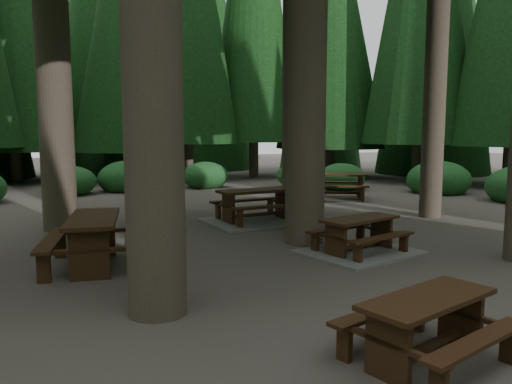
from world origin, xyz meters
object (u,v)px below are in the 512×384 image
object	(u,v)px
picnic_table_d	(337,182)
picnic_table_b	(94,234)
picnic_table_e	(427,319)
picnic_table_c	(256,210)
picnic_table_a	(359,242)

from	to	relation	value
picnic_table_d	picnic_table_b	bearing A→B (deg)	-117.70
picnic_table_b	picnic_table_e	distance (m)	5.90
picnic_table_e	picnic_table_d	bearing A→B (deg)	46.63
picnic_table_b	picnic_table_c	bearing A→B (deg)	-45.92
picnic_table_b	picnic_table_d	world-z (taller)	picnic_table_b
picnic_table_a	picnic_table_d	size ratio (longest dim) A/B	0.99
picnic_table_a	picnic_table_d	xyz separation A→B (m)	(3.49, 7.31, 0.36)
picnic_table_e	picnic_table_a	bearing A→B (deg)	48.48
picnic_table_c	picnic_table_e	xyz separation A→B (m)	(-1.01, -8.18, 0.16)
picnic_table_c	picnic_table_b	bearing A→B (deg)	-150.61
picnic_table_d	picnic_table_e	size ratio (longest dim) A/B	1.31
picnic_table_a	picnic_table_b	xyz separation A→B (m)	(-4.92, 0.71, 0.36)
picnic_table_c	picnic_table_e	world-z (taller)	picnic_table_c
picnic_table_a	picnic_table_b	world-z (taller)	picnic_table_b
picnic_table_b	picnic_table_e	bearing A→B (deg)	-141.27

